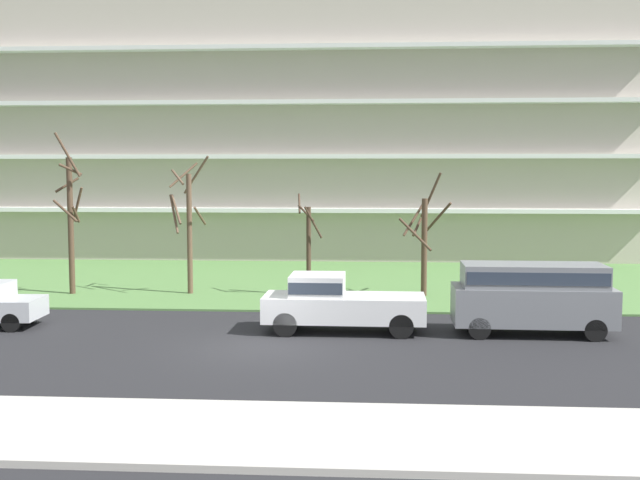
# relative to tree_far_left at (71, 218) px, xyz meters

# --- Properties ---
(ground) EXTENTS (160.00, 160.00, 0.00)m
(ground) POSITION_rel_tree_far_left_xyz_m (9.50, -9.39, -3.36)
(ground) COLOR #232326
(sidewalk_curb_near) EXTENTS (80.00, 4.00, 0.15)m
(sidewalk_curb_near) POSITION_rel_tree_far_left_xyz_m (9.50, -17.39, -3.28)
(sidewalk_curb_near) COLOR #BCB7AD
(sidewalk_curb_near) RESTS_ON ground
(grass_lawn_strip) EXTENTS (80.00, 16.00, 0.08)m
(grass_lawn_strip) POSITION_rel_tree_far_left_xyz_m (9.50, 4.61, -3.32)
(grass_lawn_strip) COLOR #547F42
(grass_lawn_strip) RESTS_ON ground
(apartment_building) EXTENTS (40.90, 13.35, 15.46)m
(apartment_building) POSITION_rel_tree_far_left_xyz_m (9.50, 18.80, 4.37)
(apartment_building) COLOR #B2A899
(apartment_building) RESTS_ON ground
(tree_far_left) EXTENTS (1.40, 1.43, 7.02)m
(tree_far_left) POSITION_rel_tree_far_left_xyz_m (0.00, 0.00, 0.00)
(tree_far_left) COLOR #4C3828
(tree_far_left) RESTS_ON ground
(tree_left) EXTENTS (1.78, 1.89, 6.05)m
(tree_left) POSITION_rel_tree_far_left_xyz_m (5.02, 0.45, -0.24)
(tree_left) COLOR brown
(tree_left) RESTS_ON ground
(tree_center) EXTENTS (1.10, 0.99, 4.43)m
(tree_center) POSITION_rel_tree_far_left_xyz_m (10.26, 0.23, -1.16)
(tree_center) COLOR #423023
(tree_center) RESTS_ON ground
(tree_right) EXTENTS (2.27, 2.28, 5.33)m
(tree_right) POSITION_rel_tree_far_left_xyz_m (15.18, 0.55, -0.85)
(tree_right) COLOR #4C3828
(tree_right) RESTS_ON ground
(van_gray_near_left) EXTENTS (5.23, 2.08, 2.36)m
(van_gray_near_left) POSITION_rel_tree_far_left_xyz_m (18.27, -6.89, -1.96)
(van_gray_near_left) COLOR slate
(van_gray_near_left) RESTS_ON ground
(pickup_white_center_right) EXTENTS (5.42, 2.06, 1.95)m
(pickup_white_center_right) POSITION_rel_tree_far_left_xyz_m (11.80, -6.89, -2.34)
(pickup_white_center_right) COLOR white
(pickup_white_center_right) RESTS_ON ground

